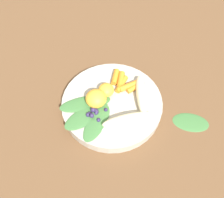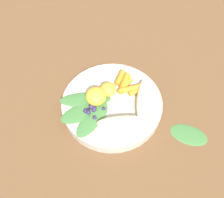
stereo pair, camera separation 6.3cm
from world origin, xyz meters
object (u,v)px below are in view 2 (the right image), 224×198
(bowl, at_px, (112,104))
(banana_peeled_left, at_px, (142,100))
(kale_leaf_stray, at_px, (189,134))
(orange_segment_near, at_px, (96,95))
(banana_peeled_right, at_px, (123,121))

(bowl, height_order, banana_peeled_left, banana_peeled_left)
(bowl, relative_size, kale_leaf_stray, 2.81)
(kale_leaf_stray, bearing_deg, bowl, 176.94)
(orange_segment_near, height_order, kale_leaf_stray, orange_segment_near)
(banana_peeled_right, bearing_deg, kale_leaf_stray, -9.08)
(orange_segment_near, xyz_separation_m, kale_leaf_stray, (-0.25, 0.08, -0.05))
(banana_peeled_left, relative_size, kale_leaf_stray, 1.34)
(banana_peeled_right, distance_m, kale_leaf_stray, 0.18)
(bowl, distance_m, banana_peeled_left, 0.09)
(banana_peeled_left, bearing_deg, banana_peeled_right, 149.36)
(orange_segment_near, bearing_deg, kale_leaf_stray, 162.19)
(orange_segment_near, bearing_deg, banana_peeled_left, 178.31)
(banana_peeled_right, height_order, kale_leaf_stray, banana_peeled_right)
(bowl, xyz_separation_m, banana_peeled_left, (-0.08, 0.00, 0.03))
(bowl, bearing_deg, kale_leaf_stray, 159.40)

